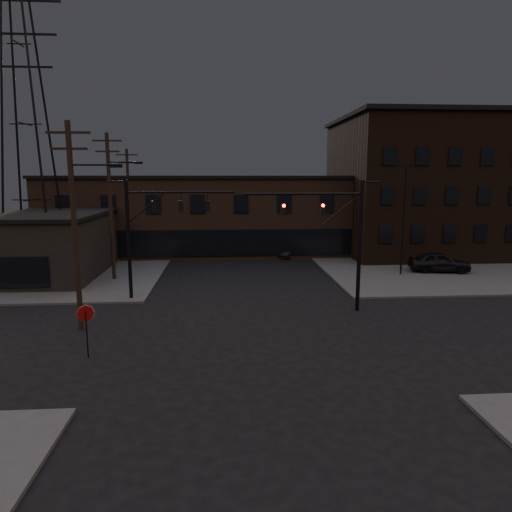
{
  "coord_description": "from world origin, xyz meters",
  "views": [
    {
      "loc": [
        -1.71,
        -22.33,
        8.2
      ],
      "look_at": [
        0.2,
        4.57,
        3.5
      ],
      "focal_mm": 32.0,
      "sensor_mm": 36.0,
      "label": 1
    }
  ],
  "objects_px": {
    "stop_sign": "(86,319)",
    "parked_car_lot_b": "(385,252)",
    "parked_car_lot_a": "(439,262)",
    "traffic_signal_far": "(148,226)",
    "traffic_signal_near": "(341,232)",
    "car_crossing": "(286,250)"
  },
  "relations": [
    {
      "from": "traffic_signal_far",
      "to": "parked_car_lot_b",
      "type": "distance_m",
      "value": 25.12
    },
    {
      "from": "stop_sign",
      "to": "parked_car_lot_b",
      "type": "distance_m",
      "value": 32.17
    },
    {
      "from": "traffic_signal_far",
      "to": "stop_sign",
      "type": "height_order",
      "value": "traffic_signal_far"
    },
    {
      "from": "parked_car_lot_a",
      "to": "traffic_signal_near",
      "type": "bearing_deg",
      "value": 142.47
    },
    {
      "from": "traffic_signal_near",
      "to": "traffic_signal_far",
      "type": "height_order",
      "value": "same"
    },
    {
      "from": "stop_sign",
      "to": "parked_car_lot_a",
      "type": "height_order",
      "value": "stop_sign"
    },
    {
      "from": "traffic_signal_far",
      "to": "stop_sign",
      "type": "distance_m",
      "value": 10.55
    },
    {
      "from": "traffic_signal_near",
      "to": "car_crossing",
      "type": "bearing_deg",
      "value": 91.97
    },
    {
      "from": "parked_car_lot_a",
      "to": "parked_car_lot_b",
      "type": "relative_size",
      "value": 1.1
    },
    {
      "from": "traffic_signal_far",
      "to": "parked_car_lot_a",
      "type": "xyz_separation_m",
      "value": [
        23.39,
        6.77,
        -4.01
      ]
    },
    {
      "from": "traffic_signal_near",
      "to": "traffic_signal_far",
      "type": "distance_m",
      "value": 12.57
    },
    {
      "from": "stop_sign",
      "to": "parked_car_lot_b",
      "type": "height_order",
      "value": "stop_sign"
    },
    {
      "from": "parked_car_lot_a",
      "to": "traffic_signal_far",
      "type": "bearing_deg",
      "value": 116.39
    },
    {
      "from": "stop_sign",
      "to": "parked_car_lot_b",
      "type": "xyz_separation_m",
      "value": [
        22.2,
        23.26,
        -1.03
      ]
    },
    {
      "from": "traffic_signal_near",
      "to": "parked_car_lot_b",
      "type": "distance_m",
      "value": 19.4
    },
    {
      "from": "traffic_signal_near",
      "to": "car_crossing",
      "type": "height_order",
      "value": "traffic_signal_near"
    },
    {
      "from": "traffic_signal_far",
      "to": "car_crossing",
      "type": "bearing_deg",
      "value": 54.41
    },
    {
      "from": "traffic_signal_near",
      "to": "parked_car_lot_b",
      "type": "bearing_deg",
      "value": 62.2
    },
    {
      "from": "stop_sign",
      "to": "parked_car_lot_a",
      "type": "relative_size",
      "value": 0.49
    },
    {
      "from": "parked_car_lot_b",
      "to": "stop_sign",
      "type": "bearing_deg",
      "value": 164.29
    },
    {
      "from": "traffic_signal_far",
      "to": "car_crossing",
      "type": "xyz_separation_m",
      "value": [
        11.41,
        15.94,
        -4.28
      ]
    },
    {
      "from": "stop_sign",
      "to": "parked_car_lot_a",
      "type": "distance_m",
      "value": 29.84
    }
  ]
}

